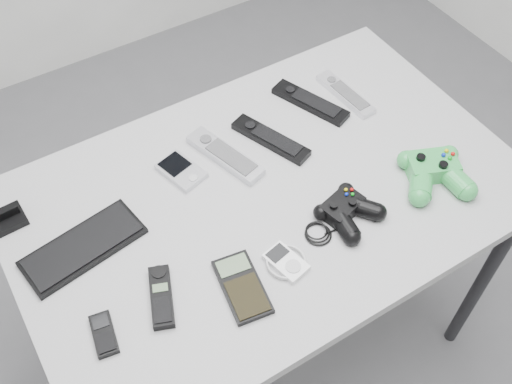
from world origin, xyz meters
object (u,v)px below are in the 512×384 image
mobile_phone (104,334)px  controller_black (347,210)px  mp3_player (286,262)px  desk (267,209)px  pda (181,170)px  remote_black_b (310,102)px  cordless_handset (161,297)px  remote_black_a (271,139)px  remote_silver_b (345,94)px  pda_keyboard (83,246)px  remote_silver_a (225,155)px  controller_green (435,171)px  calculator (242,286)px

mobile_phone → controller_black: size_ratio=0.41×
mp3_player → controller_black: bearing=-1.8°
desk → pda: 0.22m
remote_black_b → cordless_handset: size_ratio=1.56×
mobile_phone → remote_black_a: bearing=35.7°
remote_silver_b → mobile_phone: 0.86m
pda_keyboard → remote_silver_a: bearing=0.8°
remote_silver_b → controller_green: 0.33m
pda → mp3_player: 0.35m
desk → controller_green: controller_green is taller
pda_keyboard → remote_black_a: 0.51m
pda_keyboard → mp3_player: same height
pda_keyboard → pda: (0.27, 0.08, 0.00)m
pda_keyboard → remote_silver_a: (0.39, 0.07, 0.00)m
remote_silver_b → controller_black: (-0.23, -0.31, 0.01)m
controller_green → cordless_handset: bearing=-161.1°
remote_silver_a → calculator: bearing=-130.7°
remote_black_b → calculator: remote_black_b is taller
desk → mobile_phone: 0.48m
mobile_phone → desk: bearing=26.4°
pda_keyboard → remote_black_b: remote_black_b is taller
remote_black_a → mp3_player: 0.35m
calculator → remote_black_b: bearing=49.9°
remote_black_a → remote_silver_b: (0.25, 0.04, -0.00)m
pda_keyboard → controller_black: size_ratio=1.16×
mp3_player → controller_black: controller_black is taller
remote_silver_a → desk: bearing=-94.1°
remote_black_b → controller_black: controller_black is taller
remote_black_b → mobile_phone: (-0.71, -0.32, -0.00)m
remote_black_a → calculator: bearing=-151.8°
remote_silver_b → calculator: size_ratio=1.23×
pda_keyboard → calculator: same height
mp3_player → controller_green: (0.42, 0.02, 0.02)m
desk → remote_black_a: remote_black_a is taller
remote_black_b → controller_black: size_ratio=0.95×
remote_black_a → remote_silver_b: bearing=-13.4°
remote_silver_b → cordless_handset: bearing=-161.1°
mp3_player → controller_green: controller_green is taller
pda_keyboard → mobile_phone: same height
cordless_handset → mp3_player: size_ratio=1.50×
pda → mobile_phone: pda is taller
desk → controller_green: size_ratio=6.80×
remote_silver_a → controller_black: size_ratio=0.95×
remote_black_b → calculator: (-0.43, -0.37, -0.00)m
pda_keyboard → cordless_handset: bearing=-74.6°
controller_black → controller_green: size_ratio=1.31×
controller_black → pda: bearing=116.1°
pda_keyboard → remote_black_b: (0.67, 0.11, 0.00)m
pda → remote_black_a: 0.23m
remote_silver_a → mp3_player: 0.33m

